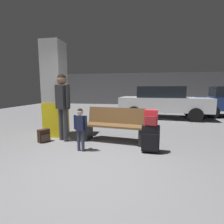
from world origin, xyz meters
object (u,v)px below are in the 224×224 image
object	(u,v)px
suitcase	(150,138)
backpack_bright	(151,118)
structural_pillar	(55,90)
bench	(114,125)
backpack_dark_floor	(44,136)
child	(80,125)
adult	(62,100)
parked_car_near	(163,101)

from	to	relation	value
suitcase	backpack_bright	bearing A→B (deg)	-139.40
suitcase	backpack_bright	xyz separation A→B (m)	(-0.00, -0.00, 0.45)
structural_pillar	bench	world-z (taller)	structural_pillar
backpack_bright	backpack_dark_floor	xyz separation A→B (m)	(-2.72, 0.29, -0.60)
structural_pillar	backpack_dark_floor	size ratio (longest dim) A/B	8.04
bench	child	bearing A→B (deg)	-126.58
adult	backpack_dark_floor	world-z (taller)	adult
suitcase	structural_pillar	bearing A→B (deg)	160.40
backpack_bright	bench	bearing A→B (deg)	143.06
backpack_bright	adult	size ratio (longest dim) A/B	0.19
structural_pillar	child	world-z (taller)	structural_pillar
parked_car_near	suitcase	bearing A→B (deg)	-99.38
bench	backpack_dark_floor	xyz separation A→B (m)	(-1.82, -0.39, -0.28)
structural_pillar	parked_car_near	bearing A→B (deg)	47.57
backpack_bright	child	distance (m)	1.55
suitcase	backpack_bright	size ratio (longest dim) A/B	1.78
backpack_dark_floor	backpack_bright	bearing A→B (deg)	-6.01
bench	backpack_bright	world-z (taller)	backpack_bright
backpack_bright	backpack_dark_floor	bearing A→B (deg)	173.99
suitcase	bench	bearing A→B (deg)	143.09
bench	backpack_dark_floor	world-z (taller)	bench
backpack_bright	child	size ratio (longest dim) A/B	0.35
bench	suitcase	size ratio (longest dim) A/B	2.74
backpack_dark_floor	parked_car_near	size ratio (longest dim) A/B	0.08
backpack_dark_floor	adult	bearing A→B (deg)	25.34
parked_car_near	backpack_bright	bearing A→B (deg)	-99.38
structural_pillar	suitcase	size ratio (longest dim) A/B	4.53
structural_pillar	adult	world-z (taller)	structural_pillar
backpack_bright	child	world-z (taller)	child
backpack_bright	suitcase	bearing A→B (deg)	40.60
child	adult	xyz separation A→B (m)	(-0.73, 0.67, 0.50)
backpack_dark_floor	child	bearing A→B (deg)	-20.93
child	parked_car_near	size ratio (longest dim) A/B	0.23
suitcase	backpack_bright	world-z (taller)	backpack_bright
backpack_bright	adult	bearing A→B (deg)	167.50
bench	child	world-z (taller)	child
child	backpack_dark_floor	world-z (taller)	child
suitcase	backpack_dark_floor	distance (m)	2.74
suitcase	adult	bearing A→B (deg)	167.51
structural_pillar	backpack_bright	size ratio (longest dim) A/B	8.04
bench	structural_pillar	bearing A→B (deg)	170.90
child	backpack_dark_floor	bearing A→B (deg)	159.07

